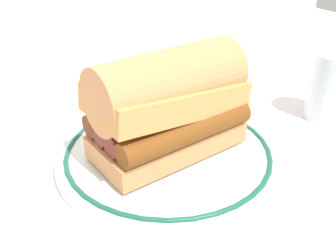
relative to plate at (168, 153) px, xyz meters
name	(u,v)px	position (x,y,z in m)	size (l,w,h in m)	color
ground_plane	(179,147)	(0.03, 0.01, -0.01)	(1.50, 1.50, 0.00)	silver
plate	(168,153)	(0.00, 0.00, 0.00)	(0.26, 0.26, 0.01)	white
sausage_sandwich	(168,104)	(0.00, 0.00, 0.07)	(0.18, 0.11, 0.12)	tan
drinking_glass	(329,91)	(0.24, -0.04, 0.03)	(0.06, 0.06, 0.09)	silver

